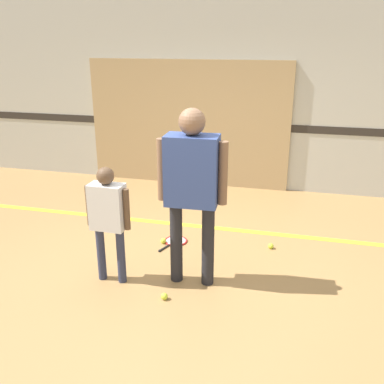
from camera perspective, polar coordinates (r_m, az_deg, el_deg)
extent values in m
plane|color=#A87F4C|center=(4.65, -1.37, -10.75)|extent=(16.00, 16.00, 0.00)
cube|color=beige|center=(6.98, 5.23, 13.49)|extent=(16.00, 0.06, 3.20)
cube|color=#2D2823|center=(7.04, 5.04, 8.80)|extent=(16.00, 0.01, 0.12)
cube|color=tan|center=(7.15, -0.60, 9.07)|extent=(3.35, 0.05, 2.05)
cube|color=yellow|center=(5.69, 1.87, -4.67)|extent=(14.40, 0.10, 0.01)
cylinder|color=#232328|center=(4.34, -2.11, -6.72)|extent=(0.12, 0.12, 0.85)
cylinder|color=#232328|center=(4.28, 2.14, -7.12)|extent=(0.12, 0.12, 0.85)
cube|color=#334784|center=(4.02, 0.00, 2.86)|extent=(0.51, 0.29, 0.68)
sphere|color=brown|center=(3.91, 0.00, 9.37)|extent=(0.25, 0.25, 0.25)
cylinder|color=brown|center=(4.09, -4.04, 2.99)|extent=(0.09, 0.09, 0.61)
cylinder|color=brown|center=(3.97, 4.15, 2.48)|extent=(0.09, 0.09, 0.61)
cylinder|color=#2D334C|center=(4.51, -12.03, -7.99)|extent=(0.09, 0.09, 0.58)
cylinder|color=#2D334C|center=(4.42, -9.44, -8.41)|extent=(0.09, 0.09, 0.58)
cube|color=silver|center=(4.25, -11.19, -1.95)|extent=(0.35, 0.20, 0.46)
sphere|color=brown|center=(4.14, -11.48, 2.12)|extent=(0.17, 0.17, 0.17)
cylinder|color=brown|center=(4.34, -13.57, -1.74)|extent=(0.06, 0.06, 0.41)
cylinder|color=brown|center=(4.17, -8.71, -2.31)|extent=(0.06, 0.06, 0.41)
torus|color=red|center=(5.31, -2.17, -6.52)|extent=(0.36, 0.36, 0.02)
cylinder|color=silver|center=(5.31, -2.17, -6.52)|extent=(0.24, 0.24, 0.01)
cylinder|color=black|center=(5.15, -3.69, -7.44)|extent=(0.09, 0.19, 0.02)
sphere|color=black|center=(5.08, -4.35, -7.84)|extent=(0.03, 0.03, 0.03)
sphere|color=#CCE038|center=(4.23, -3.71, -13.72)|extent=(0.07, 0.07, 0.07)
sphere|color=#CCE038|center=(5.26, -3.83, -6.52)|extent=(0.07, 0.07, 0.07)
sphere|color=#CCE038|center=(5.21, 10.46, -7.09)|extent=(0.07, 0.07, 0.07)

